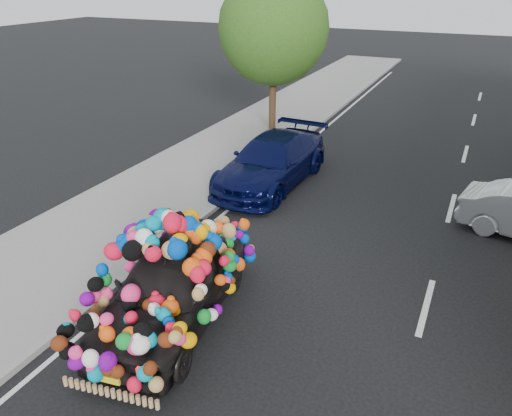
{
  "coord_description": "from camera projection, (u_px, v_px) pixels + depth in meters",
  "views": [
    {
      "loc": [
        3.94,
        -8.71,
        6.01
      ],
      "look_at": [
        -0.25,
        0.3,
        1.26
      ],
      "focal_mm": 35.0,
      "sensor_mm": 36.0,
      "label": 1
    }
  ],
  "objects": [
    {
      "name": "ground",
      "position": [
        260.0,
        266.0,
        11.22
      ],
      "size": [
        100.0,
        100.0,
        0.0
      ],
      "primitive_type": "plane",
      "color": "black",
      "rests_on": "ground"
    },
    {
      "name": "lane_markings",
      "position": [
        426.0,
        306.0,
        9.85
      ],
      "size": [
        6.0,
        50.0,
        0.01
      ],
      "primitive_type": null,
      "color": "silver",
      "rests_on": "ground"
    },
    {
      "name": "plush_art_car",
      "position": [
        171.0,
        269.0,
        9.08
      ],
      "size": [
        2.72,
        4.8,
        2.13
      ],
      "rotation": [
        0.0,
        0.0,
        0.14
      ],
      "color": "black",
      "rests_on": "ground"
    },
    {
      "name": "tree_near_sidewalk",
      "position": [
        273.0,
        29.0,
        18.7
      ],
      "size": [
        4.2,
        4.2,
        6.13
      ],
      "color": "#332114",
      "rests_on": "ground"
    },
    {
      "name": "navy_sedan",
      "position": [
        272.0,
        161.0,
        15.22
      ],
      "size": [
        2.31,
        5.15,
        1.47
      ],
      "primitive_type": "imported",
      "rotation": [
        0.0,
        0.0,
        -0.05
      ],
      "color": "#050933",
      "rests_on": "ground"
    },
    {
      "name": "kerb",
      "position": [
        172.0,
        241.0,
        12.09
      ],
      "size": [
        0.15,
        60.0,
        0.13
      ],
      "primitive_type": "cube",
      "color": "gray",
      "rests_on": "ground"
    },
    {
      "name": "sidewalk",
      "position": [
        109.0,
        226.0,
        12.83
      ],
      "size": [
        4.0,
        60.0,
        0.12
      ],
      "primitive_type": "cube",
      "color": "gray",
      "rests_on": "ground"
    }
  ]
}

